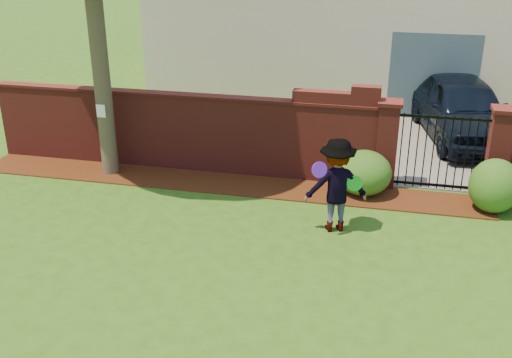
% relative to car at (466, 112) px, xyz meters
% --- Properties ---
extents(ground, '(80.00, 80.00, 0.01)m').
position_rel_car_xyz_m(ground, '(-4.27, -7.28, -0.80)').
color(ground, '#2C5415').
rests_on(ground, ground).
extents(mulch_bed, '(11.10, 1.08, 0.03)m').
position_rel_car_xyz_m(mulch_bed, '(-5.22, -3.94, -0.78)').
color(mulch_bed, '#39190A').
rests_on(mulch_bed, ground).
extents(brick_wall, '(8.70, 0.31, 2.16)m').
position_rel_car_xyz_m(brick_wall, '(-6.28, -3.28, 0.14)').
color(brick_wall, maroon).
rests_on(brick_wall, ground).
extents(pillar_left, '(0.50, 0.50, 1.88)m').
position_rel_car_xyz_m(pillar_left, '(-1.87, -3.28, 0.17)').
color(pillar_left, maroon).
rests_on(pillar_left, ground).
extents(pillar_right, '(0.50, 0.50, 1.88)m').
position_rel_car_xyz_m(pillar_right, '(0.33, -3.28, 0.17)').
color(pillar_right, maroon).
rests_on(pillar_right, ground).
extents(iron_gate, '(1.78, 0.03, 1.60)m').
position_rel_car_xyz_m(iron_gate, '(-0.77, -3.28, 0.06)').
color(iron_gate, black).
rests_on(iron_gate, ground).
extents(driveway, '(3.20, 8.00, 0.01)m').
position_rel_car_xyz_m(driveway, '(-0.77, 0.72, -0.79)').
color(driveway, slate).
rests_on(driveway, ground).
extents(car, '(2.77, 4.92, 1.58)m').
position_rel_car_xyz_m(car, '(0.00, 0.00, 0.00)').
color(car, black).
rests_on(car, ground).
extents(paper_notice, '(0.20, 0.01, 0.28)m').
position_rel_car_xyz_m(paper_notice, '(-7.87, -4.07, 0.71)').
color(paper_notice, white).
rests_on(paper_notice, tree).
extents(shrub_left, '(1.13, 1.13, 0.93)m').
position_rel_car_xyz_m(shrub_left, '(-2.28, -3.76, -0.33)').
color(shrub_left, '#1F5319').
rests_on(shrub_left, ground).
extents(shrub_middle, '(0.98, 0.98, 1.08)m').
position_rel_car_xyz_m(shrub_middle, '(0.22, -4.05, -0.25)').
color(shrub_middle, '#1F5319').
rests_on(shrub_middle, ground).
extents(man, '(1.28, 0.95, 1.76)m').
position_rel_car_xyz_m(man, '(-2.69, -5.49, 0.09)').
color(man, gray).
rests_on(man, ground).
extents(frisbee_purple, '(0.29, 0.22, 0.28)m').
position_rel_car_xyz_m(frisbee_purple, '(-2.97, -5.85, 0.53)').
color(frisbee_purple, '#6120C9').
rests_on(frisbee_purple, man).
extents(frisbee_green, '(0.29, 0.10, 0.28)m').
position_rel_car_xyz_m(frisbee_green, '(-2.38, -5.53, 0.19)').
color(frisbee_green, green).
rests_on(frisbee_green, man).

